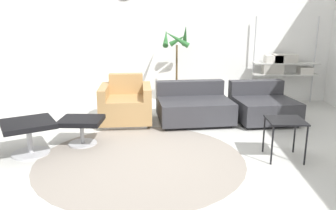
{
  "coord_description": "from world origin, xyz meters",
  "views": [
    {
      "loc": [
        0.3,
        -3.69,
        1.53
      ],
      "look_at": [
        0.16,
        0.22,
        0.55
      ],
      "focal_mm": 35.0,
      "sensor_mm": 36.0,
      "label": 1
    }
  ],
  "objects_px": {
    "couch_low": "(194,107)",
    "couch_second": "(263,107)",
    "armchair_red": "(126,105)",
    "ottoman": "(82,125)",
    "shelf_unit": "(282,65)",
    "potted_plant": "(176,78)",
    "side_table": "(285,124)"
  },
  "relations": [
    {
      "from": "shelf_unit",
      "to": "potted_plant",
      "type": "bearing_deg",
      "value": -173.51
    },
    {
      "from": "potted_plant",
      "to": "shelf_unit",
      "type": "distance_m",
      "value": 2.05
    },
    {
      "from": "side_table",
      "to": "potted_plant",
      "type": "height_order",
      "value": "potted_plant"
    },
    {
      "from": "side_table",
      "to": "armchair_red",
      "type": "bearing_deg",
      "value": 146.91
    },
    {
      "from": "couch_second",
      "to": "side_table",
      "type": "relative_size",
      "value": 2.24
    },
    {
      "from": "potted_plant",
      "to": "shelf_unit",
      "type": "xyz_separation_m",
      "value": [
        2.02,
        0.23,
        0.23
      ]
    },
    {
      "from": "couch_second",
      "to": "shelf_unit",
      "type": "bearing_deg",
      "value": -127.4
    },
    {
      "from": "side_table",
      "to": "ottoman",
      "type": "bearing_deg",
      "value": 171.68
    },
    {
      "from": "couch_second",
      "to": "potted_plant",
      "type": "relative_size",
      "value": 0.69
    },
    {
      "from": "armchair_red",
      "to": "couch_low",
      "type": "relative_size",
      "value": 0.7
    },
    {
      "from": "ottoman",
      "to": "couch_low",
      "type": "relative_size",
      "value": 0.42
    },
    {
      "from": "armchair_red",
      "to": "couch_second",
      "type": "distance_m",
      "value": 2.18
    },
    {
      "from": "potted_plant",
      "to": "armchair_red",
      "type": "bearing_deg",
      "value": -123.81
    },
    {
      "from": "couch_second",
      "to": "shelf_unit",
      "type": "xyz_separation_m",
      "value": [
        0.63,
        1.2,
        0.53
      ]
    },
    {
      "from": "couch_low",
      "to": "couch_second",
      "type": "distance_m",
      "value": 1.11
    },
    {
      "from": "ottoman",
      "to": "shelf_unit",
      "type": "bearing_deg",
      "value": 36.26
    },
    {
      "from": "ottoman",
      "to": "potted_plant",
      "type": "relative_size",
      "value": 0.35
    },
    {
      "from": "armchair_red",
      "to": "side_table",
      "type": "relative_size",
      "value": 1.88
    },
    {
      "from": "ottoman",
      "to": "couch_low",
      "type": "height_order",
      "value": "couch_low"
    },
    {
      "from": "couch_second",
      "to": "couch_low",
      "type": "bearing_deg",
      "value": -6.12
    },
    {
      "from": "side_table",
      "to": "potted_plant",
      "type": "relative_size",
      "value": 0.31
    },
    {
      "from": "ottoman",
      "to": "couch_second",
      "type": "relative_size",
      "value": 0.5
    },
    {
      "from": "armchair_red",
      "to": "ottoman",
      "type": "bearing_deg",
      "value": 59.69
    },
    {
      "from": "armchair_red",
      "to": "shelf_unit",
      "type": "bearing_deg",
      "value": -160.64
    },
    {
      "from": "potted_plant",
      "to": "couch_second",
      "type": "bearing_deg",
      "value": -34.78
    },
    {
      "from": "couch_low",
      "to": "shelf_unit",
      "type": "relative_size",
      "value": 0.76
    },
    {
      "from": "armchair_red",
      "to": "couch_low",
      "type": "height_order",
      "value": "armchair_red"
    },
    {
      "from": "armchair_red",
      "to": "shelf_unit",
      "type": "xyz_separation_m",
      "value": [
        2.79,
        1.39,
        0.47
      ]
    },
    {
      "from": "ottoman",
      "to": "side_table",
      "type": "bearing_deg",
      "value": -8.32
    },
    {
      "from": "ottoman",
      "to": "potted_plant",
      "type": "distance_m",
      "value": 2.45
    },
    {
      "from": "couch_second",
      "to": "side_table",
      "type": "xyz_separation_m",
      "value": [
        -0.12,
        -1.52,
        0.19
      ]
    },
    {
      "from": "ottoman",
      "to": "couch_second",
      "type": "xyz_separation_m",
      "value": [
        2.58,
        1.16,
        -0.04
      ]
    }
  ]
}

